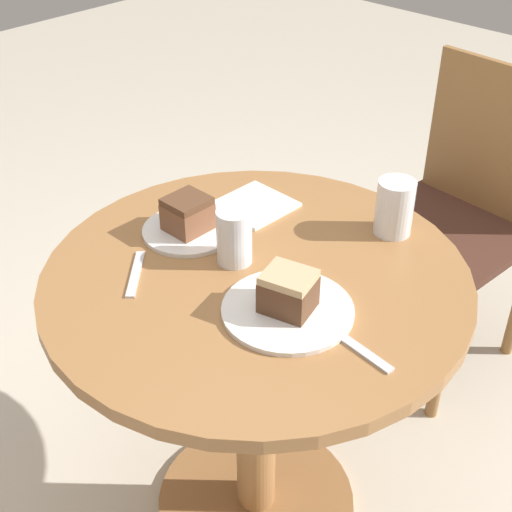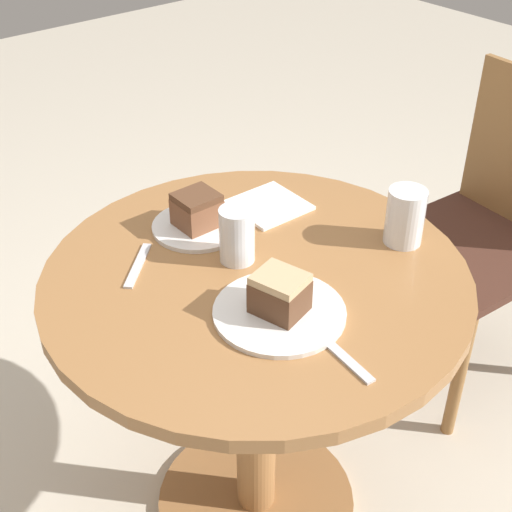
{
  "view_description": "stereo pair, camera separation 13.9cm",
  "coord_description": "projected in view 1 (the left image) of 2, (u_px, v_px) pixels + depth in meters",
  "views": [
    {
      "loc": [
        0.79,
        -0.83,
        1.58
      ],
      "look_at": [
        0.0,
        0.0,
        0.78
      ],
      "focal_mm": 50.0,
      "sensor_mm": 36.0,
      "label": 1
    },
    {
      "loc": [
        0.88,
        -0.73,
        1.58
      ],
      "look_at": [
        0.0,
        0.0,
        0.78
      ],
      "focal_mm": 50.0,
      "sensor_mm": 36.0,
      "label": 2
    }
  ],
  "objects": [
    {
      "name": "table",
      "position": [
        256.0,
        350.0,
        1.54
      ],
      "size": [
        0.86,
        0.86,
        0.74
      ],
      "color": "#9E6B3D",
      "rests_on": "ground_plane"
    },
    {
      "name": "plate_far",
      "position": [
        189.0,
        230.0,
        1.54
      ],
      "size": [
        0.2,
        0.2,
        0.01
      ],
      "color": "white",
      "rests_on": "table"
    },
    {
      "name": "spoon",
      "position": [
        136.0,
        274.0,
        1.41
      ],
      "size": [
        0.12,
        0.12,
        0.0
      ],
      "rotation": [
        0.0,
        0.0,
        2.32
      ],
      "color": "silver",
      "rests_on": "table"
    },
    {
      "name": "cake_slice_near",
      "position": [
        288.0,
        291.0,
        1.29
      ],
      "size": [
        0.11,
        0.1,
        0.08
      ],
      "rotation": [
        0.0,
        0.0,
        1.84
      ],
      "color": "brown",
      "rests_on": "plate_near"
    },
    {
      "name": "fork",
      "position": [
        355.0,
        346.0,
        1.24
      ],
      "size": [
        0.17,
        0.04,
        0.0
      ],
      "rotation": [
        0.0,
        0.0,
        3.03
      ],
      "color": "silver",
      "rests_on": "table"
    },
    {
      "name": "glass_water",
      "position": [
        394.0,
        210.0,
        1.51
      ],
      "size": [
        0.08,
        0.08,
        0.12
      ],
      "color": "silver",
      "rests_on": "table"
    },
    {
      "name": "glass_lemonade",
      "position": [
        236.0,
        238.0,
        1.42
      ],
      "size": [
        0.07,
        0.07,
        0.12
      ],
      "color": "beige",
      "rests_on": "table"
    },
    {
      "name": "cake_slice_far",
      "position": [
        188.0,
        214.0,
        1.51
      ],
      "size": [
        0.08,
        0.09,
        0.07
      ],
      "rotation": [
        0.0,
        0.0,
        0.0
      ],
      "color": "brown",
      "rests_on": "plate_far"
    },
    {
      "name": "ground_plane",
      "position": [
        256.0,
        502.0,
        1.84
      ],
      "size": [
        8.0,
        8.0,
        0.0
      ],
      "primitive_type": "plane",
      "color": "beige"
    },
    {
      "name": "plate_near",
      "position": [
        288.0,
        310.0,
        1.31
      ],
      "size": [
        0.25,
        0.25,
        0.01
      ],
      "color": "white",
      "rests_on": "table"
    },
    {
      "name": "chair",
      "position": [
        454.0,
        216.0,
        2.09
      ],
      "size": [
        0.48,
        0.48,
        0.9
      ],
      "rotation": [
        0.0,
        0.0,
        -0.08
      ],
      "color": "olive",
      "rests_on": "ground_plane"
    },
    {
      "name": "napkin_stack",
      "position": [
        255.0,
        205.0,
        1.63
      ],
      "size": [
        0.16,
        0.16,
        0.01
      ],
      "rotation": [
        0.0,
        0.0,
        -0.03
      ],
      "color": "white",
      "rests_on": "table"
    }
  ]
}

